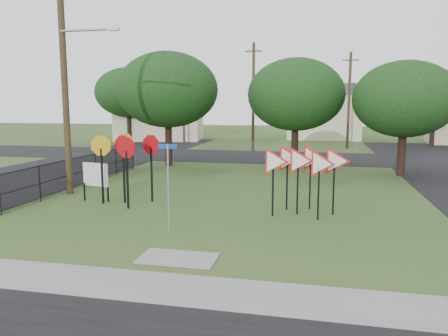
{
  "coord_description": "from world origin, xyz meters",
  "views": [
    {
      "loc": [
        3.46,
        -12.69,
        3.95
      ],
      "look_at": [
        0.05,
        3.0,
        1.6
      ],
      "focal_mm": 35.0,
      "sensor_mm": 36.0,
      "label": 1
    }
  ],
  "objects_px": {
    "street_name_sign": "(168,182)",
    "stop_sign_cluster": "(126,153)",
    "yield_sign_cluster": "(304,164)",
    "info_board": "(95,176)"
  },
  "relations": [
    {
      "from": "yield_sign_cluster",
      "to": "info_board",
      "type": "relative_size",
      "value": 2.03
    },
    {
      "from": "yield_sign_cluster",
      "to": "info_board",
      "type": "height_order",
      "value": "yield_sign_cluster"
    },
    {
      "from": "info_board",
      "to": "stop_sign_cluster",
      "type": "bearing_deg",
      "value": 0.9
    },
    {
      "from": "street_name_sign",
      "to": "yield_sign_cluster",
      "type": "bearing_deg",
      "value": 40.39
    },
    {
      "from": "stop_sign_cluster",
      "to": "info_board",
      "type": "xyz_separation_m",
      "value": [
        -1.36,
        -0.02,
        -0.97
      ]
    },
    {
      "from": "yield_sign_cluster",
      "to": "info_board",
      "type": "distance_m",
      "value": 8.42
    },
    {
      "from": "street_name_sign",
      "to": "info_board",
      "type": "distance_m",
      "value": 5.77
    },
    {
      "from": "street_name_sign",
      "to": "stop_sign_cluster",
      "type": "relative_size",
      "value": 1.0
    },
    {
      "from": "stop_sign_cluster",
      "to": "info_board",
      "type": "relative_size",
      "value": 1.74
    },
    {
      "from": "street_name_sign",
      "to": "yield_sign_cluster",
      "type": "height_order",
      "value": "street_name_sign"
    }
  ]
}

